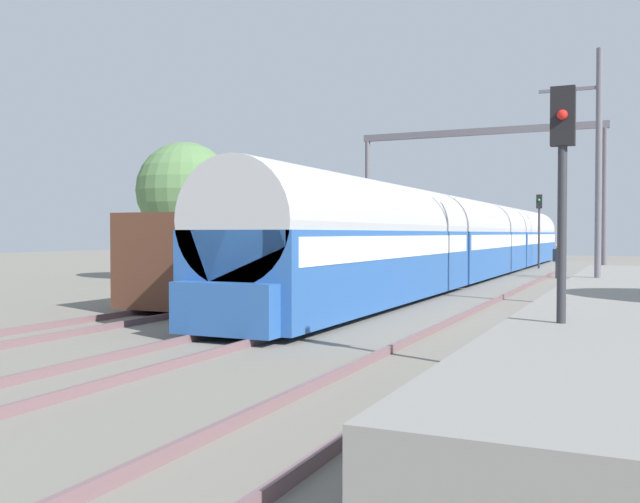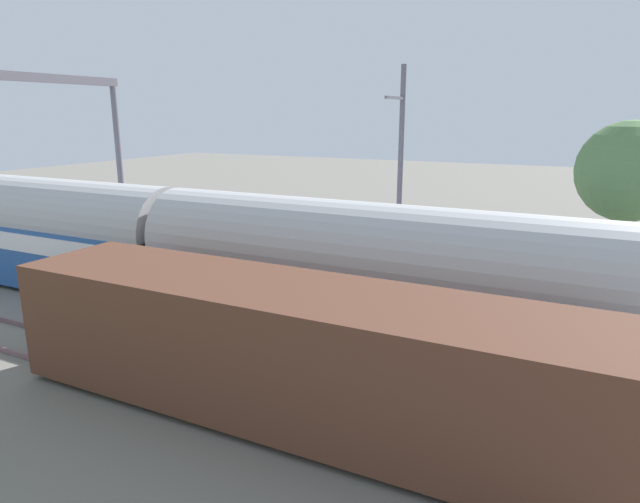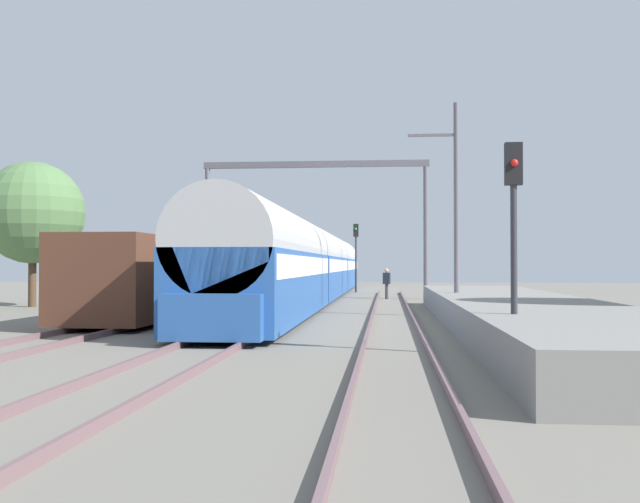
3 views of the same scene
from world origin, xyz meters
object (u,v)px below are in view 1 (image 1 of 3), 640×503
(freight_car, at_px, (266,256))
(catenary_gantry, at_px, (478,170))
(passenger_train, at_px, (475,239))
(railway_signal_far, at_px, (539,221))
(person_crossing, at_px, (557,258))
(railway_signal_near, at_px, (562,191))

(freight_car, xyz_separation_m, catenary_gantry, (4.27, 15.55, 4.19))
(freight_car, distance_m, catenary_gantry, 16.66)
(passenger_train, bearing_deg, railway_signal_far, 79.54)
(freight_car, bearing_deg, railway_signal_far, 76.30)
(passenger_train, xyz_separation_m, person_crossing, (4.06, 0.47, -0.94))
(passenger_train, distance_m, railway_signal_far, 10.62)
(passenger_train, xyz_separation_m, railway_signal_far, (1.92, 10.38, 1.12))
(passenger_train, distance_m, freight_car, 15.60)
(freight_car, distance_m, railway_signal_far, 26.17)
(person_crossing, height_order, railway_signal_near, railway_signal_near)
(passenger_train, bearing_deg, freight_car, -105.89)
(railway_signal_far, height_order, catenary_gantry, catenary_gantry)
(freight_car, bearing_deg, railway_signal_near, -43.89)
(passenger_train, height_order, person_crossing, passenger_train)
(person_crossing, distance_m, catenary_gantry, 6.16)
(railway_signal_near, bearing_deg, railway_signal_far, 97.65)
(railway_signal_far, distance_m, catenary_gantry, 10.34)
(passenger_train, height_order, freight_car, passenger_train)
(railway_signal_near, bearing_deg, passenger_train, 104.77)
(person_crossing, relative_size, railway_signal_near, 0.38)
(passenger_train, relative_size, railway_signal_far, 10.25)
(passenger_train, xyz_separation_m, freight_car, (-4.27, -14.99, -0.50))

